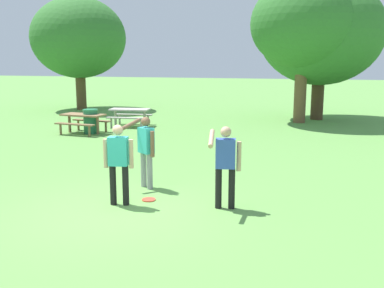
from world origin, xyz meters
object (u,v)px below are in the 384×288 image
at_px(person_thrower, 225,161).
at_px(picnic_table_far, 130,113).
at_px(trash_can_beside_table, 91,121).
at_px(person_bystander, 146,147).
at_px(tree_tall_left, 79,38).
at_px(person_catcher, 119,159).
at_px(picnic_table_near, 83,119).
at_px(tree_broad_center, 303,24).
at_px(tree_far_right, 321,32).
at_px(frisbee, 149,200).

xyz_separation_m(person_thrower, picnic_table_far, (-6.23, 9.62, -0.40)).
relative_size(person_thrower, trash_can_beside_table, 1.71).
bearing_deg(person_bystander, tree_tall_left, 124.31).
distance_m(person_catcher, tree_tall_left, 18.37).
xyz_separation_m(picnic_table_near, picnic_table_far, (1.01, 2.26, 0.00)).
height_order(trash_can_beside_table, tree_tall_left, tree_tall_left).
relative_size(person_catcher, tree_broad_center, 0.25).
relative_size(person_bystander, tree_far_right, 0.25).
xyz_separation_m(picnic_table_far, tree_broad_center, (7.10, 3.24, 3.87)).
distance_m(picnic_table_far, tree_far_right, 9.79).
distance_m(picnic_table_far, tree_broad_center, 8.71).
distance_m(trash_can_beside_table, tree_far_right, 11.54).
relative_size(picnic_table_far, tree_tall_left, 0.29).
distance_m(picnic_table_near, tree_far_right, 11.77).
height_order(trash_can_beside_table, tree_far_right, tree_far_right).
bearing_deg(person_catcher, tree_tall_left, 121.85).
bearing_deg(picnic_table_far, picnic_table_near, -114.03).
xyz_separation_m(person_bystander, frisbee, (0.38, -0.84, -0.95)).
relative_size(person_thrower, person_bystander, 1.00).
bearing_deg(frisbee, tree_far_right, 76.92).
xyz_separation_m(trash_can_beside_table, tree_tall_left, (-4.69, 7.56, 3.59)).
xyz_separation_m(picnic_table_near, tree_broad_center, (8.10, 5.50, 3.87)).
bearing_deg(person_thrower, person_bystander, 155.66).
xyz_separation_m(person_catcher, trash_can_beside_table, (-4.86, 7.81, -0.46)).
bearing_deg(tree_tall_left, picnic_table_near, -60.04).
xyz_separation_m(person_catcher, picnic_table_far, (-4.13, 9.97, -0.38)).
bearing_deg(tree_far_right, trash_can_beside_table, -141.90).
bearing_deg(picnic_table_near, frisbee, -52.48).
distance_m(person_catcher, person_bystander, 1.27).
relative_size(person_thrower, picnic_table_near, 0.89).
distance_m(person_bystander, tree_far_right, 14.15).
height_order(person_thrower, tree_tall_left, tree_tall_left).
bearing_deg(tree_tall_left, trash_can_beside_table, -58.22).
bearing_deg(tree_far_right, tree_tall_left, 176.50).
relative_size(frisbee, picnic_table_near, 0.16).
relative_size(person_catcher, person_bystander, 1.00).
bearing_deg(frisbee, person_bystander, 114.54).
distance_m(person_bystander, trash_can_beside_table, 8.22).
relative_size(trash_can_beside_table, tree_broad_center, 0.15).
height_order(person_bystander, tree_broad_center, tree_broad_center).
bearing_deg(tree_tall_left, person_bystander, -55.69).
height_order(picnic_table_far, tree_tall_left, tree_tall_left).
distance_m(person_catcher, tree_broad_center, 13.98).
relative_size(picnic_table_near, tree_broad_center, 0.28).
xyz_separation_m(person_thrower, tree_far_right, (1.64, 14.21, 3.18)).
bearing_deg(person_thrower, tree_far_right, 83.40).
bearing_deg(picnic_table_far, person_thrower, -57.09).
distance_m(person_thrower, tree_tall_left, 19.26).
distance_m(person_thrower, picnic_table_near, 10.33).
height_order(person_catcher, frisbee, person_catcher).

